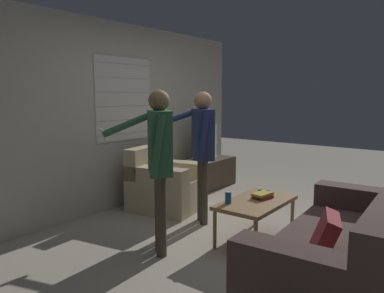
{
  "coord_description": "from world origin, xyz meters",
  "views": [
    {
      "loc": [
        -3.48,
        -1.95,
        1.59
      ],
      "look_at": [
        -0.18,
        0.59,
        1.0
      ],
      "focal_mm": 35.0,
      "sensor_mm": 36.0,
      "label": 1
    }
  ],
  "objects_px": {
    "person_left_standing": "(159,152)",
    "spare_remote": "(264,191)",
    "couch_blue": "(347,257)",
    "book_stack": "(263,195)",
    "soda_can": "(228,198)",
    "armchair_beige": "(164,185)",
    "person_right_standing": "(202,141)",
    "coffee_table": "(256,205)",
    "tv": "(207,143)"
  },
  "relations": [
    {
      "from": "person_left_standing",
      "to": "spare_remote",
      "type": "xyz_separation_m",
      "value": [
        1.22,
        -0.53,
        -0.57
      ]
    },
    {
      "from": "couch_blue",
      "to": "book_stack",
      "type": "distance_m",
      "value": 1.33
    },
    {
      "from": "person_left_standing",
      "to": "soda_can",
      "type": "relative_size",
      "value": 12.9
    },
    {
      "from": "book_stack",
      "to": "armchair_beige",
      "type": "bearing_deg",
      "value": 85.39
    },
    {
      "from": "armchair_beige",
      "to": "book_stack",
      "type": "xyz_separation_m",
      "value": [
        -0.13,
        -1.57,
        0.14
      ]
    },
    {
      "from": "couch_blue",
      "to": "spare_remote",
      "type": "xyz_separation_m",
      "value": [
        0.97,
        1.2,
        0.12
      ]
    },
    {
      "from": "couch_blue",
      "to": "person_left_standing",
      "type": "relative_size",
      "value": 1.26
    },
    {
      "from": "couch_blue",
      "to": "spare_remote",
      "type": "relative_size",
      "value": 15.03
    },
    {
      "from": "armchair_beige",
      "to": "book_stack",
      "type": "height_order",
      "value": "armchair_beige"
    },
    {
      "from": "armchair_beige",
      "to": "person_right_standing",
      "type": "relative_size",
      "value": 0.63
    },
    {
      "from": "coffee_table",
      "to": "person_left_standing",
      "type": "height_order",
      "value": "person_left_standing"
    },
    {
      "from": "soda_can",
      "to": "spare_remote",
      "type": "relative_size",
      "value": 0.93
    },
    {
      "from": "person_right_standing",
      "to": "tv",
      "type": "bearing_deg",
      "value": -14.47
    },
    {
      "from": "tv",
      "to": "person_left_standing",
      "type": "bearing_deg",
      "value": 2.86
    },
    {
      "from": "tv",
      "to": "person_left_standing",
      "type": "height_order",
      "value": "person_left_standing"
    },
    {
      "from": "tv",
      "to": "person_left_standing",
      "type": "xyz_separation_m",
      "value": [
        -2.46,
        -1.17,
        0.26
      ]
    },
    {
      "from": "couch_blue",
      "to": "coffee_table",
      "type": "relative_size",
      "value": 2.13
    },
    {
      "from": "person_right_standing",
      "to": "book_stack",
      "type": "relative_size",
      "value": 6.39
    },
    {
      "from": "book_stack",
      "to": "spare_remote",
      "type": "height_order",
      "value": "book_stack"
    },
    {
      "from": "book_stack",
      "to": "spare_remote",
      "type": "bearing_deg",
      "value": 23.53
    },
    {
      "from": "couch_blue",
      "to": "person_left_standing",
      "type": "xyz_separation_m",
      "value": [
        -0.25,
        1.73,
        0.69
      ]
    },
    {
      "from": "coffee_table",
      "to": "person_left_standing",
      "type": "relative_size",
      "value": 0.59
    },
    {
      "from": "armchair_beige",
      "to": "soda_can",
      "type": "xyz_separation_m",
      "value": [
        -0.53,
        -1.38,
        0.17
      ]
    },
    {
      "from": "book_stack",
      "to": "soda_can",
      "type": "height_order",
      "value": "soda_can"
    },
    {
      "from": "person_right_standing",
      "to": "spare_remote",
      "type": "relative_size",
      "value": 11.88
    },
    {
      "from": "person_right_standing",
      "to": "soda_can",
      "type": "bearing_deg",
      "value": -170.24
    },
    {
      "from": "spare_remote",
      "to": "person_right_standing",
      "type": "bearing_deg",
      "value": 87.06
    },
    {
      "from": "soda_can",
      "to": "person_left_standing",
      "type": "bearing_deg",
      "value": 143.66
    },
    {
      "from": "couch_blue",
      "to": "coffee_table",
      "type": "bearing_deg",
      "value": 58.77
    },
    {
      "from": "armchair_beige",
      "to": "spare_remote",
      "type": "bearing_deg",
      "value": 83.08
    },
    {
      "from": "person_right_standing",
      "to": "spare_remote",
      "type": "xyz_separation_m",
      "value": [
        0.22,
        -0.73,
        -0.56
      ]
    },
    {
      "from": "coffee_table",
      "to": "book_stack",
      "type": "distance_m",
      "value": 0.15
    },
    {
      "from": "tv",
      "to": "armchair_beige",
      "type": "bearing_deg",
      "value": -13.18
    },
    {
      "from": "tv",
      "to": "soda_can",
      "type": "height_order",
      "value": "tv"
    },
    {
      "from": "person_right_standing",
      "to": "spare_remote",
      "type": "distance_m",
      "value": 0.95
    },
    {
      "from": "spare_remote",
      "to": "person_left_standing",
      "type": "bearing_deg",
      "value": 136.82
    },
    {
      "from": "armchair_beige",
      "to": "soda_can",
      "type": "distance_m",
      "value": 1.49
    },
    {
      "from": "person_left_standing",
      "to": "person_right_standing",
      "type": "distance_m",
      "value": 1.02
    },
    {
      "from": "soda_can",
      "to": "spare_remote",
      "type": "distance_m",
      "value": 0.64
    },
    {
      "from": "tv",
      "to": "person_right_standing",
      "type": "height_order",
      "value": "person_right_standing"
    },
    {
      "from": "book_stack",
      "to": "soda_can",
      "type": "xyz_separation_m",
      "value": [
        -0.4,
        0.19,
        0.03
      ]
    },
    {
      "from": "couch_blue",
      "to": "soda_can",
      "type": "bearing_deg",
      "value": 72.79
    },
    {
      "from": "armchair_beige",
      "to": "tv",
      "type": "bearing_deg",
      "value": 178.5
    },
    {
      "from": "person_right_standing",
      "to": "book_stack",
      "type": "xyz_separation_m",
      "value": [
        -0.01,
        -0.83,
        -0.54
      ]
    },
    {
      "from": "person_left_standing",
      "to": "spare_remote",
      "type": "bearing_deg",
      "value": -71.66
    },
    {
      "from": "person_left_standing",
      "to": "book_stack",
      "type": "relative_size",
      "value": 6.44
    },
    {
      "from": "book_stack",
      "to": "person_left_standing",
      "type": "bearing_deg",
      "value": 147.78
    },
    {
      "from": "person_right_standing",
      "to": "soda_can",
      "type": "relative_size",
      "value": 12.81
    },
    {
      "from": "armchair_beige",
      "to": "tv",
      "type": "distance_m",
      "value": 1.43
    },
    {
      "from": "armchair_beige",
      "to": "coffee_table",
      "type": "xyz_separation_m",
      "value": [
        -0.26,
        -1.56,
        0.07
      ]
    }
  ]
}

